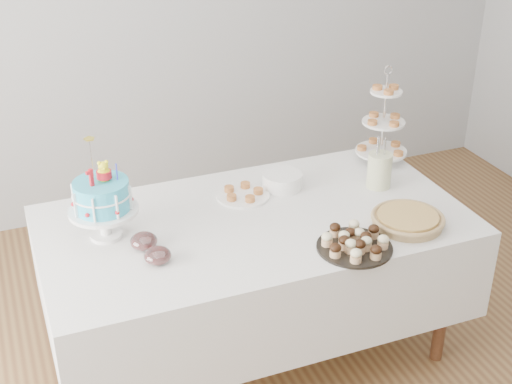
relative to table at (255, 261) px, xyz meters
name	(u,v)px	position (x,y,z in m)	size (l,w,h in m)	color
walls	(284,124)	(0.00, -0.30, 0.81)	(5.04, 4.04, 2.70)	#AAACAF
table	(255,261)	(0.00, 0.00, 0.00)	(1.92, 1.02, 0.77)	silver
birthday_cake	(104,212)	(-0.65, 0.10, 0.35)	(0.30, 0.30, 0.46)	white
cupcake_tray	(355,241)	(0.30, -0.38, 0.26)	(0.32, 0.32, 0.07)	black
pie	(408,219)	(0.61, -0.30, 0.26)	(0.33, 0.33, 0.05)	tan
tiered_stand	(384,123)	(0.84, 0.33, 0.45)	(0.27, 0.27, 0.52)	silver
plate_stack	(282,181)	(0.24, 0.24, 0.27)	(0.19, 0.19, 0.08)	white
pastry_plate	(243,194)	(0.02, 0.22, 0.24)	(0.26, 0.26, 0.04)	white
jam_bowl_a	(158,256)	(-0.50, -0.18, 0.26)	(0.11, 0.11, 0.07)	silver
jam_bowl_b	(144,241)	(-0.52, -0.05, 0.26)	(0.12, 0.12, 0.07)	silver
utensil_pitcher	(380,169)	(0.68, 0.08, 0.32)	(0.13, 0.12, 0.26)	white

